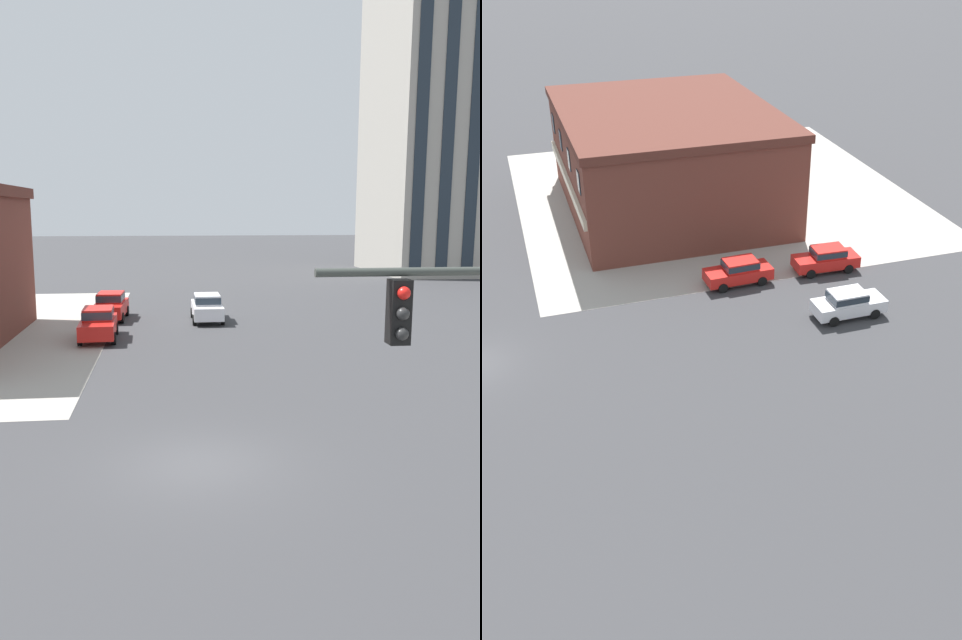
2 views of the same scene
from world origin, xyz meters
TOP-DOWN VIEW (x-y plane):
  - sidewalk_far_corner at (-20.00, 20.00)m, footprint 32.00×32.00m
  - car_main_northbound_near at (1.54, 21.79)m, footprint 1.92×4.41m
  - car_main_northbound_far at (-4.38, 23.14)m, footprint 2.04×4.47m
  - car_main_southbound_near at (-4.45, 16.89)m, footprint 2.02×4.47m
  - storefront_block_near_corner at (-18.74, 15.83)m, footprint 19.86×16.09m

SIDE VIEW (x-z plane):
  - sidewalk_far_corner at x=-20.00m, z-range -0.01..0.01m
  - car_main_northbound_near at x=1.54m, z-range 0.08..1.76m
  - car_main_northbound_far at x=-4.38m, z-range 0.08..1.76m
  - car_main_southbound_near at x=-4.45m, z-range 0.08..1.76m
  - storefront_block_near_corner at x=-18.74m, z-range 0.01..7.99m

